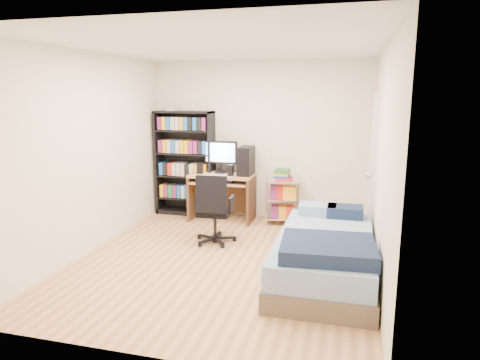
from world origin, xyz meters
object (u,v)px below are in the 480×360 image
(computer_desk, at_px, (229,178))
(office_chair, at_px, (214,221))
(media_shelf, at_px, (185,162))
(bed, at_px, (325,254))

(computer_desk, height_order, office_chair, computer_desk)
(media_shelf, xyz_separation_m, bed, (2.43, -1.98, -0.62))
(computer_desk, height_order, bed, computer_desk)
(office_chair, height_order, bed, office_chair)
(media_shelf, xyz_separation_m, office_chair, (0.91, -1.27, -0.58))
(media_shelf, distance_m, office_chair, 1.66)
(computer_desk, bearing_deg, bed, -48.38)
(office_chair, bearing_deg, computer_desk, 92.16)
(computer_desk, distance_m, office_chair, 1.18)
(office_chair, xyz_separation_m, bed, (1.52, -0.72, -0.04))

